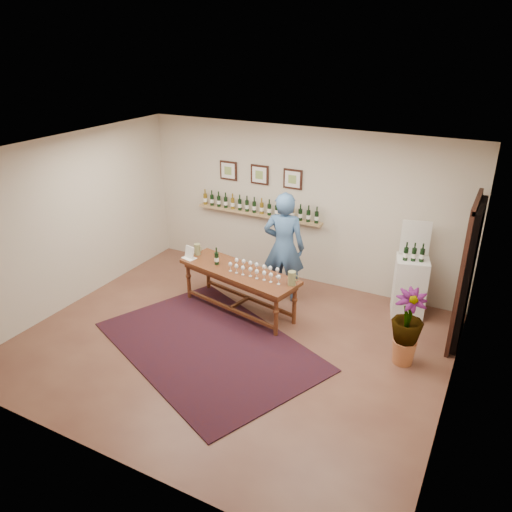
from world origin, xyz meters
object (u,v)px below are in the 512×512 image
at_px(display_pedestal, 409,287).
at_px(tasting_table, 239,276).
at_px(person, 284,247).
at_px(potted_plant, 407,328).

bearing_deg(display_pedestal, tasting_table, -154.75).
height_order(display_pedestal, person, person).
bearing_deg(potted_plant, display_pedestal, 100.08).
bearing_deg(tasting_table, person, 68.93).
height_order(tasting_table, person, person).
xyz_separation_m(tasting_table, potted_plant, (2.72, -0.21, -0.06)).
distance_m(display_pedestal, potted_plant, 1.40).
xyz_separation_m(display_pedestal, person, (-2.01, -0.46, 0.46)).
distance_m(tasting_table, potted_plant, 2.73).
bearing_deg(potted_plant, tasting_table, 175.67).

